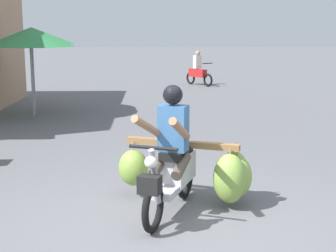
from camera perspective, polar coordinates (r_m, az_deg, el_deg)
ground_plane at (r=5.66m, az=0.70°, el=-12.01°), size 120.00×120.00×0.00m
motorbike_main_loaded at (r=6.21m, az=2.86°, el=-4.76°), size 1.86×1.70×1.58m
motorbike_distant_ahead_left at (r=20.15m, az=3.50°, el=6.34°), size 0.99×1.38×1.40m
market_umbrella_near_shop at (r=13.59m, az=-15.52°, el=10.06°), size 2.19×2.19×2.29m
market_umbrella_further_along at (r=13.11m, az=-15.69°, el=9.74°), size 2.27×2.27×2.22m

